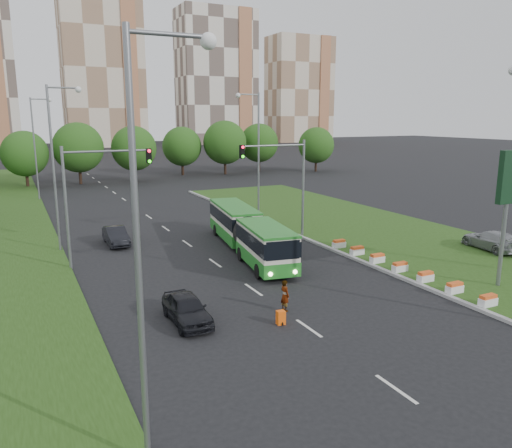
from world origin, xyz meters
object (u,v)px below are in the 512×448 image
articulated_bus (246,232)px  car_left_near (187,309)px  traffic_mast_left (91,187)px  shopping_trolley (281,318)px  pedestrian (285,295)px  car_median (492,240)px  traffic_mast_median (286,174)px  car_left_far (116,236)px

articulated_bus → car_left_near: bearing=-118.6°
traffic_mast_left → shopping_trolley: traffic_mast_left is taller
articulated_bus → traffic_mast_left: bearing=-178.3°
pedestrian → shopping_trolley: bearing=136.5°
articulated_bus → shopping_trolley: articulated_bus is taller
articulated_bus → car_median: (16.41, -7.90, -0.67)m
traffic_mast_median → shopping_trolley: (-8.74, -15.00, -5.01)m
articulated_bus → car_median: bearing=-16.6°
car_median → pedestrian: (-19.44, -3.31, -0.04)m
traffic_mast_left → car_median: size_ratio=1.63×
articulated_bus → pedestrian: (-3.03, -11.21, -0.71)m
traffic_mast_left → car_left_near: (2.44, -11.77, -4.65)m
shopping_trolley → traffic_mast_median: bearing=64.9°
pedestrian → traffic_mast_median: bearing=-37.4°
car_left_far → shopping_trolley: 19.55m
car_left_far → car_left_near: bearing=-89.6°
traffic_mast_median → shopping_trolley: traffic_mast_median is taller
car_median → articulated_bus: bearing=-18.2°
car_left_near → shopping_trolley: car_left_near is taller
car_median → traffic_mast_median: bearing=-33.7°
traffic_mast_median → shopping_trolley: size_ratio=11.79×
car_left_near → car_median: 24.56m
car_median → shopping_trolley: size_ratio=7.24×
car_left_near → car_left_far: 16.88m
car_left_near → pedestrian: size_ratio=2.49×
articulated_bus → car_left_far: size_ratio=3.61×
articulated_bus → shopping_trolley: 13.32m
traffic_mast_left → traffic_mast_median: bearing=3.8°
car_median → traffic_mast_left: bearing=-11.5°
pedestrian → traffic_mast_left: bearing=22.8°
traffic_mast_left → pedestrian: bearing=-59.4°
traffic_mast_left → pedestrian: traffic_mast_left is taller
car_left_far → car_median: 28.48m
traffic_mast_left → shopping_trolley: bearing=-65.4°
car_left_near → shopping_trolley: bearing=-28.9°
pedestrian → car_left_near: bearing=73.0°
traffic_mast_median → traffic_mast_left: bearing=-176.2°
car_left_near → traffic_mast_left: bearing=102.1°
traffic_mast_left → shopping_trolley: (6.41, -14.00, -5.01)m
car_left_far → pedestrian: (5.14, -17.69, 0.13)m
car_left_far → traffic_mast_median: bearing=-17.8°
traffic_mast_median → articulated_bus: bearing=-153.2°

